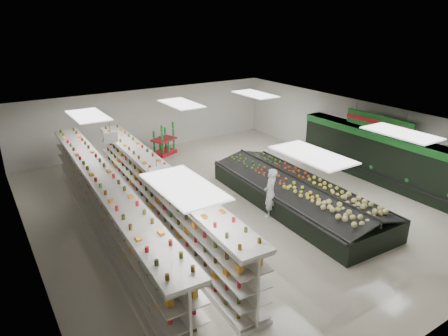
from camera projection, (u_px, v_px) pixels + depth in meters
floor at (232, 203)px, 15.36m from camera, size 16.00×16.00×0.00m
ceiling at (232, 123)px, 14.20m from camera, size 14.00×16.00×0.02m
wall_back at (148, 119)px, 21.05m from camera, size 14.00×0.02×3.20m
wall_front at (440, 276)px, 8.50m from camera, size 14.00×0.02×3.20m
wall_left at (26, 212)px, 11.26m from camera, size 0.02×16.00×3.20m
wall_right at (359, 135)px, 18.30m from camera, size 0.02×16.00×3.20m
produce_wall_case at (378, 154)px, 17.02m from camera, size 0.93×8.00×2.20m
aisle_sign_near at (157, 173)px, 10.88m from camera, size 0.52×0.06×0.75m
aisle_sign_far at (111, 138)px, 14.02m from camera, size 0.52×0.06×0.75m
hortifruti_banner at (379, 122)px, 16.36m from camera, size 0.12×3.20×0.95m
gondola_left at (107, 210)px, 12.70m from camera, size 1.43×12.35×2.14m
gondola_center at (159, 198)px, 13.63m from camera, size 1.44×11.92×2.06m
produce_island at (296, 193)px, 14.99m from camera, size 3.11×7.86×1.16m
soda_endcap at (164, 141)px, 20.45m from camera, size 1.41×1.21×1.52m
shopper_main at (270, 193)px, 14.08m from camera, size 0.79×0.70×1.82m
shopper_background at (101, 178)px, 15.72m from camera, size 0.49×0.76×1.53m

